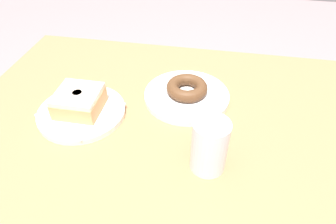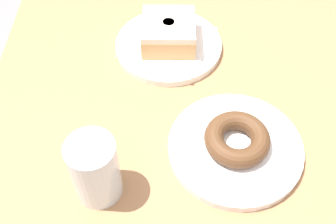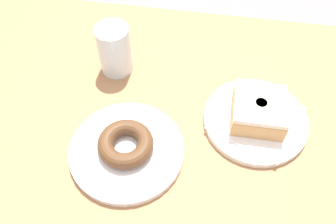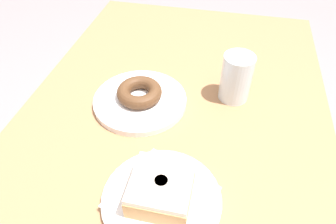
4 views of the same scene
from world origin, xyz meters
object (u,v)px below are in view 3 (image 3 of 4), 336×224
at_px(plate_glazed_square, 255,120).
at_px(donut_glazed_square, 259,110).
at_px(water_glass, 114,50).
at_px(donut_chocolate_ring, 126,144).
at_px(plate_chocolate_ring, 127,151).

xyz_separation_m(plate_glazed_square, donut_glazed_square, (0.00, 0.00, 0.04)).
bearing_deg(water_glass, donut_chocolate_ring, -71.58).
height_order(donut_glazed_square, donut_chocolate_ring, donut_glazed_square).
bearing_deg(plate_glazed_square, donut_chocolate_ring, -155.60).
height_order(donut_chocolate_ring, water_glass, water_glass).
bearing_deg(donut_chocolate_ring, plate_glazed_square, 24.40).
xyz_separation_m(plate_chocolate_ring, donut_chocolate_ring, (0.00, 0.00, 0.03)).
bearing_deg(water_glass, plate_glazed_square, -18.31).
height_order(plate_glazed_square, donut_chocolate_ring, donut_chocolate_ring).
relative_size(donut_glazed_square, water_glass, 0.89).
bearing_deg(plate_glazed_square, donut_glazed_square, 7.13).
bearing_deg(plate_chocolate_ring, water_glass, 108.42).
xyz_separation_m(plate_glazed_square, water_glass, (-0.31, 0.10, 0.05)).
distance_m(donut_chocolate_ring, water_glass, 0.23).
xyz_separation_m(plate_glazed_square, donut_chocolate_ring, (-0.24, -0.11, 0.03)).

